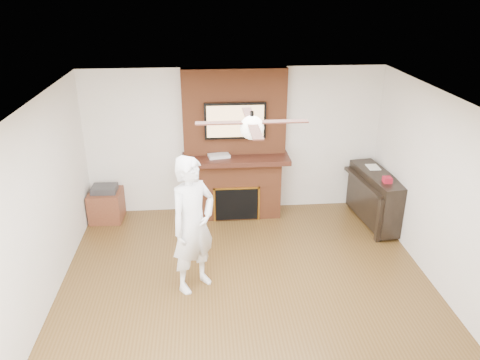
{
  "coord_description": "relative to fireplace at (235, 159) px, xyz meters",
  "views": [
    {
      "loc": [
        -0.52,
        -4.8,
        3.78
      ],
      "look_at": [
        -0.05,
        0.9,
        1.32
      ],
      "focal_mm": 35.0,
      "sensor_mm": 36.0,
      "label": 1
    }
  ],
  "objects": [
    {
      "name": "candle_green_extra",
      "position": [
        -0.08,
        -0.17,
        -0.95
      ],
      "size": [
        0.07,
        0.07,
        0.09
      ],
      "primitive_type": "cylinder",
      "color": "#2C703C",
      "rests_on": "ground"
    },
    {
      "name": "candle_green",
      "position": [
        -0.09,
        -0.17,
        -0.95
      ],
      "size": [
        0.07,
        0.07,
        0.09
      ],
      "primitive_type": "cylinder",
      "color": "#2E712D",
      "rests_on": "ground"
    },
    {
      "name": "cable_box",
      "position": [
        -0.28,
        -0.1,
        0.11
      ],
      "size": [
        0.38,
        0.26,
        0.05
      ],
      "primitive_type": "cube",
      "rotation": [
        0.0,
        0.0,
        0.19
      ],
      "color": "silver",
      "rests_on": "fireplace"
    },
    {
      "name": "ceiling_fan",
      "position": [
        -0.0,
        -2.55,
        1.34
      ],
      "size": [
        1.21,
        1.21,
        0.31
      ],
      "color": "black",
      "rests_on": "room_shell"
    },
    {
      "name": "candle_orange",
      "position": [
        -0.06,
        -0.17,
        -0.93
      ],
      "size": [
        0.07,
        0.07,
        0.13
      ],
      "primitive_type": "cylinder",
      "color": "#BB5216",
      "rests_on": "ground"
    },
    {
      "name": "side_table",
      "position": [
        -2.2,
        -0.07,
        -0.71
      ],
      "size": [
        0.55,
        0.55,
        0.61
      ],
      "rotation": [
        0.0,
        0.0,
        -0.03
      ],
      "color": "#572918",
      "rests_on": "ground"
    },
    {
      "name": "tv",
      "position": [
        0.0,
        -0.05,
        0.68
      ],
      "size": [
        1.0,
        0.08,
        0.6
      ],
      "color": "black",
      "rests_on": "fireplace"
    },
    {
      "name": "candle_cream",
      "position": [
        0.19,
        -0.19,
        -0.94
      ],
      "size": [
        0.08,
        0.08,
        0.11
      ],
      "primitive_type": "cylinder",
      "color": "#FCF8C8",
      "rests_on": "ground"
    },
    {
      "name": "person",
      "position": [
        -0.69,
        -2.1,
        -0.08
      ],
      "size": [
        0.8,
        0.78,
        1.84
      ],
      "primitive_type": "imported",
      "rotation": [
        0.0,
        0.0,
        0.71
      ],
      "color": "white",
      "rests_on": "ground"
    },
    {
      "name": "fireplace",
      "position": [
        0.0,
        0.0,
        0.0
      ],
      "size": [
        1.78,
        0.64,
        2.5
      ],
      "color": "brown",
      "rests_on": "ground"
    },
    {
      "name": "piano",
      "position": [
        2.28,
        -0.56,
        -0.52
      ],
      "size": [
        0.65,
        1.4,
        0.98
      ],
      "rotation": [
        0.0,
        0.0,
        0.11
      ],
      "color": "black",
      "rests_on": "ground"
    },
    {
      "name": "candle_blue",
      "position": [
        0.2,
        -0.23,
        -0.96
      ],
      "size": [
        0.06,
        0.06,
        0.08
      ],
      "primitive_type": "cylinder",
      "color": "#355CA1",
      "rests_on": "ground"
    },
    {
      "name": "room_shell",
      "position": [
        0.0,
        -2.55,
        0.25
      ],
      "size": [
        5.36,
        5.86,
        2.86
      ],
      "color": "#4C3316",
      "rests_on": "ground"
    }
  ]
}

